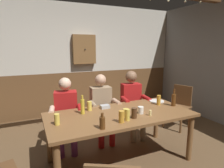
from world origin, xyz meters
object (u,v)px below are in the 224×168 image
Objects in this scene: chair_empty_near_right at (179,105)px; table_candle at (150,113)px; condiment_caddy at (105,107)px; plate_0 at (157,101)px; pint_glass_4 at (121,117)px; bottle_1 at (83,106)px; bottle_2 at (174,100)px; pint_glass_2 at (159,100)px; person_2 at (132,101)px; wall_dart_cabinet at (84,49)px; pint_glass_0 at (141,110)px; pint_glass_3 at (134,113)px; bottle_0 at (102,122)px; pint_glass_5 at (127,115)px; person_0 at (66,111)px; pint_glass_1 at (126,113)px; dining_table at (120,119)px; pint_glass_7 at (89,106)px; pint_glass_6 at (57,119)px.

table_candle is (-1.38, -0.88, 0.31)m from chair_empty_near_right.
condiment_caddy is 0.96m from plate_0.
bottle_1 is at bearing 125.43° from pint_glass_4.
plate_0 is at bearing 106.11° from bottle_2.
pint_glass_2 is 1.04× the size of pint_glass_4.
pint_glass_4 is (-0.75, -1.01, 0.15)m from person_2.
condiment_caddy is 0.20× the size of wall_dart_cabinet.
chair_empty_near_right is 3.24× the size of bottle_1.
wall_dart_cabinet reaches higher than pint_glass_0.
pint_glass_3 is at bearing 68.95° from person_2.
pint_glass_5 is at bearing 14.71° from bottle_0.
plate_0 is (0.24, -0.43, 0.08)m from person_2.
person_0 is 0.96× the size of person_2.
pint_glass_1 is at bearing 137.58° from person_0.
pint_glass_1 is 0.12m from pint_glass_3.
plate_0 is 1.05m from pint_glass_5.
table_candle is (0.97, -0.96, 0.13)m from person_0.
pint_glass_4 is (-0.14, -0.30, 0.17)m from dining_table.
person_0 is 2.35m from chair_empty_near_right.
bottle_1 is (-1.11, -0.50, 0.18)m from person_2.
wall_dart_cabinet is (-0.19, 2.52, 0.83)m from table_candle.
bottle_1 is 1.79× the size of pint_glass_5.
bottle_2 reaches higher than pint_glass_3.
pint_glass_2 reaches higher than pint_glass_7.
pint_glass_4 is at bearing -174.02° from table_candle.
person_2 is at bearing -169.66° from person_0.
wall_dart_cabinet is at bearing 88.55° from pint_glass_3.
plate_0 is at bearing -1.21° from pint_glass_7.
pint_glass_5 is (-0.37, -0.02, 0.04)m from table_candle.
pint_glass_3 is 0.99m from pint_glass_6.
pint_glass_0 is at bearing 147.53° from person_0.
pint_glass_0 is 0.55m from pint_glass_2.
wall_dart_cabinet is at bearing 105.77° from pint_glass_2.
dining_table is 18.83× the size of pint_glass_1.
pint_glass_4 is (-1.07, -0.27, -0.03)m from bottle_2.
table_candle is 0.89m from pint_glass_7.
table_candle is at bearing 145.71° from person_0.
person_2 is at bearing 67.03° from pint_glass_0.
chair_empty_near_right reaches higher than condiment_caddy.
pint_glass_7 reaches higher than table_candle.
pint_glass_6 is (-1.22, 0.21, 0.03)m from table_candle.
pint_glass_7 is (0.52, 0.35, -0.00)m from pint_glass_6.
pint_glass_2 is 0.89m from pint_glass_5.
bottle_2 is (0.33, -0.74, 0.17)m from person_2.
bottle_1 is at bearing 175.92° from pint_glass_2.
pint_glass_2 is (-0.95, -0.51, 0.35)m from chair_empty_near_right.
pint_glass_2 is at bearing 27.49° from pint_glass_3.
wall_dart_cabinet is at bearing 82.44° from condiment_caddy.
pint_glass_0 is 0.92× the size of pint_glass_1.
pint_glass_6 is at bearing -114.01° from wall_dart_cabinet.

